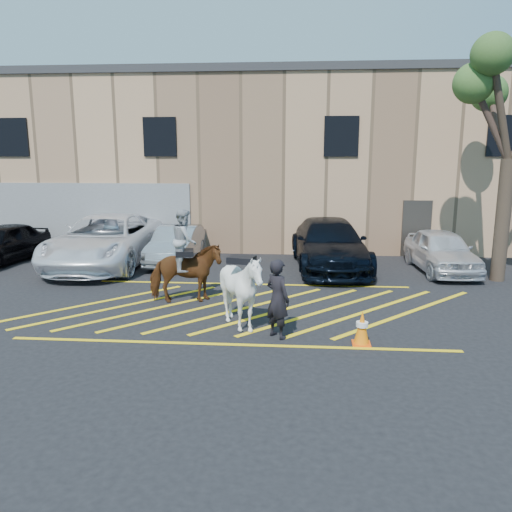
# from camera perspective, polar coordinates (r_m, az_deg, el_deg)

# --- Properties ---
(ground) EXTENTS (90.00, 90.00, 0.00)m
(ground) POSITION_cam_1_polar(r_m,az_deg,el_deg) (13.27, -1.36, -5.66)
(ground) COLOR black
(ground) RESTS_ON ground
(car_black_suv) EXTENTS (2.24, 4.46, 1.46)m
(car_black_suv) POSITION_cam_1_polar(r_m,az_deg,el_deg) (20.48, -27.17, 1.27)
(car_black_suv) COLOR black
(car_black_suv) RESTS_ON ground
(car_white_pickup) EXTENTS (3.04, 6.52, 1.81)m
(car_white_pickup) POSITION_cam_1_polar(r_m,az_deg,el_deg) (18.62, -16.72, 1.70)
(car_white_pickup) COLOR white
(car_white_pickup) RESTS_ON ground
(car_silver_sedan) EXTENTS (1.50, 4.12, 1.35)m
(car_silver_sedan) POSITION_cam_1_polar(r_m,az_deg,el_deg) (18.54, -9.02, 1.29)
(car_silver_sedan) COLOR #90989D
(car_silver_sedan) RESTS_ON ground
(car_blue_suv) EXTENTS (2.81, 5.96, 1.68)m
(car_blue_suv) POSITION_cam_1_polar(r_m,az_deg,el_deg) (17.66, 8.36, 1.35)
(car_blue_suv) COLOR black
(car_blue_suv) RESTS_ON ground
(car_white_suv) EXTENTS (1.92, 4.28, 1.43)m
(car_white_suv) POSITION_cam_1_polar(r_m,az_deg,el_deg) (18.08, 20.41, 0.57)
(car_white_suv) COLOR white
(car_white_suv) RESTS_ON ground
(handler) EXTENTS (0.75, 0.74, 1.74)m
(handler) POSITION_cam_1_polar(r_m,az_deg,el_deg) (10.79, 2.48, -4.90)
(handler) COLOR black
(handler) RESTS_ON ground
(warehouse) EXTENTS (32.42, 10.20, 7.30)m
(warehouse) POSITION_cam_1_polar(r_m,az_deg,el_deg) (24.64, 1.48, 10.87)
(warehouse) COLOR tan
(warehouse) RESTS_ON ground
(hatching_zone) EXTENTS (12.60, 5.12, 0.01)m
(hatching_zone) POSITION_cam_1_polar(r_m,az_deg,el_deg) (12.98, -1.50, -6.02)
(hatching_zone) COLOR yellow
(hatching_zone) RESTS_ON ground
(mounted_bay) EXTENTS (2.05, 1.23, 2.53)m
(mounted_bay) POSITION_cam_1_polar(r_m,az_deg,el_deg) (13.41, -8.11, -1.08)
(mounted_bay) COLOR #572B14
(mounted_bay) RESTS_ON ground
(saddled_white) EXTENTS (1.81, 1.95, 1.83)m
(saddled_white) POSITION_cam_1_polar(r_m,az_deg,el_deg) (11.27, -1.64, -3.92)
(saddled_white) COLOR white
(saddled_white) RESTS_ON ground
(traffic_cone) EXTENTS (0.39, 0.39, 0.73)m
(traffic_cone) POSITION_cam_1_polar(r_m,az_deg,el_deg) (10.76, 12.02, -8.01)
(traffic_cone) COLOR #FC500A
(traffic_cone) RESTS_ON ground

